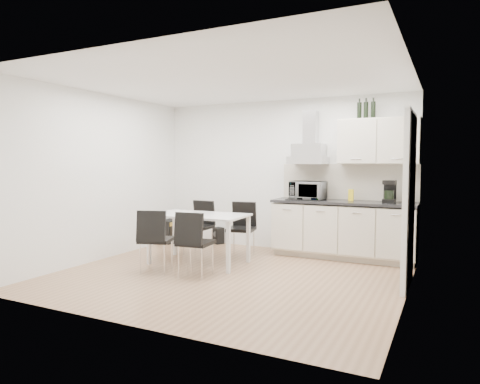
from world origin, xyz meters
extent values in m
plane|color=#A27C5B|center=(0.00, 0.00, 0.00)|extent=(4.50, 4.50, 0.00)
cube|color=white|center=(0.00, 2.00, 1.30)|extent=(4.50, 0.10, 2.60)
cube|color=white|center=(0.00, -2.00, 1.30)|extent=(4.50, 0.10, 2.60)
cube|color=white|center=(-2.25, 0.00, 1.30)|extent=(0.10, 4.00, 2.60)
cube|color=white|center=(2.25, 0.00, 1.30)|extent=(0.10, 4.00, 2.60)
plane|color=white|center=(0.00, 0.00, 2.60)|extent=(4.50, 4.50, 0.00)
cube|color=white|center=(2.21, 0.55, 1.05)|extent=(0.08, 1.04, 2.10)
cube|color=beige|center=(1.15, 1.74, 0.05)|extent=(2.16, 0.52, 0.10)
cube|color=silver|center=(1.15, 1.70, 0.48)|extent=(2.20, 0.60, 0.76)
cube|color=black|center=(1.15, 1.69, 0.90)|extent=(2.22, 0.64, 0.04)
cube|color=beige|center=(1.15, 1.99, 1.21)|extent=(2.20, 0.02, 0.58)
cube|color=silver|center=(1.65, 1.82, 1.85)|extent=(1.20, 0.35, 0.70)
cube|color=silver|center=(0.55, 1.78, 1.65)|extent=(0.60, 0.46, 0.30)
cube|color=silver|center=(0.55, 1.89, 2.10)|extent=(0.22, 0.20, 0.55)
imported|color=silver|center=(0.58, 1.68, 1.10)|extent=(0.55, 0.32, 0.37)
cube|color=yellow|center=(1.25, 1.80, 1.01)|extent=(0.08, 0.04, 0.18)
cylinder|color=brown|center=(2.08, 1.65, 0.98)|extent=(0.04, 0.04, 0.11)
cylinder|color=#4C6626|center=(2.14, 1.65, 0.98)|extent=(0.04, 0.04, 0.11)
cylinder|color=black|center=(1.35, 1.82, 2.36)|extent=(0.07, 0.07, 0.32)
cylinder|color=black|center=(1.45, 1.82, 2.36)|extent=(0.07, 0.07, 0.32)
cylinder|color=black|center=(1.56, 1.82, 2.36)|extent=(0.07, 0.07, 0.32)
cube|color=white|center=(-0.72, 0.41, 0.73)|extent=(1.45, 0.87, 0.03)
cube|color=white|center=(-1.37, 0.03, 0.36)|extent=(0.05, 0.05, 0.72)
cube|color=white|center=(-0.05, 0.08, 0.36)|extent=(0.05, 0.05, 0.72)
cube|color=white|center=(-1.39, 0.74, 0.36)|extent=(0.05, 0.05, 0.72)
cube|color=white|center=(-0.08, 0.79, 0.36)|extent=(0.05, 0.05, 0.72)
cube|color=black|center=(-2.12, 1.65, 0.22)|extent=(0.27, 0.54, 0.43)
cube|color=gold|center=(-2.01, 1.65, 0.37)|extent=(0.06, 0.47, 0.07)
cube|color=black|center=(-1.23, 1.90, 0.15)|extent=(0.23, 0.22, 0.31)
camera|label=1|loc=(2.65, -5.05, 1.53)|focal=32.00mm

